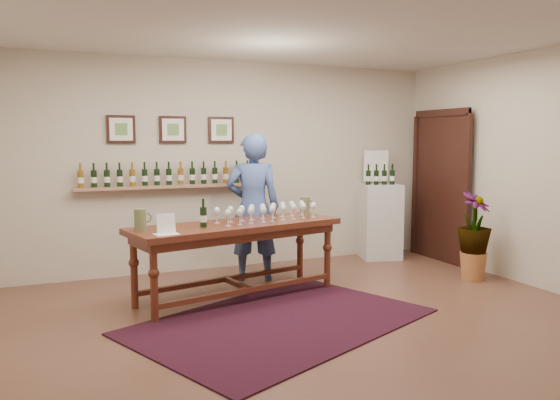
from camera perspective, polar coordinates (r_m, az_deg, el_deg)
name	(u,v)px	position (r m, az deg, el deg)	size (l,w,h in m)	color
ground	(312,320)	(5.45, 3.36, -12.46)	(6.00, 6.00, 0.00)	brown
room_shell	(388,185)	(7.86, 11.26, 1.60)	(6.00, 6.00, 6.00)	beige
rug	(281,321)	(5.39, 0.09, -12.57)	(2.76, 1.84, 0.01)	#430C0C
tasting_table	(237,234)	(6.04, -4.54, -3.59)	(2.47, 1.23, 0.84)	#431610
table_glasses	(268,212)	(6.21, -1.30, -1.26)	(1.34, 0.31, 0.19)	silver
table_bottles	(202,211)	(5.80, -8.15, -1.18)	(0.30, 0.17, 0.32)	black
pitcher_left	(140,220)	(5.64, -14.40, -2.03)	(0.14, 0.14, 0.22)	#5B653F
pitcher_right	(305,206)	(6.68, 2.62, -0.60)	(0.14, 0.14, 0.22)	#5B653F
menu_card	(166,224)	(5.41, -11.84, -2.44)	(0.22, 0.16, 0.20)	white
display_pedestal	(380,221)	(8.23, 10.36, -2.18)	(0.55, 0.55, 1.10)	silver
pedestal_bottles	(380,174)	(8.06, 10.44, 2.72)	(0.32, 0.09, 0.32)	black
info_sign	(376,166)	(8.30, 9.99, 3.50)	(0.37, 0.02, 0.51)	white
potted_plant	(474,236)	(7.22, 19.63, -3.57)	(0.67, 0.67, 0.95)	#A56737
person	(253,207)	(6.77, -2.82, -0.78)	(0.67, 0.44, 1.83)	#3C538E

